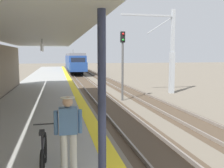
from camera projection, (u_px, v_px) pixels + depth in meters
The scene contains 8 objects.
station_platform at pixel (44, 96), 18.16m from camera, with size 5.00×80.00×0.91m.
track_pair_nearest_platform at pixel (95, 92), 23.04m from camera, with size 2.34×120.00×0.16m.
track_pair_middle at pixel (129, 91), 23.77m from camera, with size 2.34×120.00×0.16m.
approaching_train at pixel (74, 62), 48.73m from camera, with size 2.93×19.60×4.76m.
commuter_person at pixel (68, 131), 5.17m from camera, with size 0.59×0.30×1.67m.
bicycle_beside_commuter at pixel (44, 155), 5.25m from camera, with size 0.48×1.82×1.04m.
rail_signal_post at pixel (123, 59), 18.47m from camera, with size 0.32×0.34×5.20m.
catenary_pylon_far_side at pixel (169, 54), 22.01m from camera, with size 5.00×0.40×7.50m.
Camera 1 is at (-1.47, -2.61, 3.41)m, focal length 39.36 mm.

